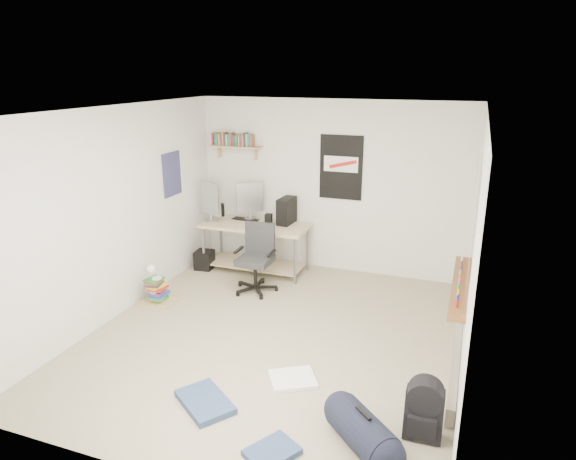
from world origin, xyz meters
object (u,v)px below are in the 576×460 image
(duffel_bag, at_px, (362,433))
(backpack, at_px, (424,414))
(book_stack, at_px, (157,291))
(office_chair, at_px, (255,257))
(desk, at_px, (256,247))

(duffel_bag, bearing_deg, backpack, 80.54)
(backpack, relative_size, book_stack, 0.94)
(office_chair, height_order, backpack, office_chair)
(backpack, xyz_separation_m, duffel_bag, (-0.43, -0.33, -0.06))
(backpack, bearing_deg, duffel_bag, -144.46)
(book_stack, bearing_deg, office_chair, 35.52)
(duffel_bag, xyz_separation_m, book_stack, (-3.07, 1.75, 0.01))
(desk, bearing_deg, backpack, -30.64)
(desk, relative_size, duffel_bag, 2.54)
(desk, bearing_deg, book_stack, -102.23)
(duffel_bag, relative_size, book_stack, 1.41)
(book_stack, bearing_deg, duffel_bag, -29.71)
(backpack, relative_size, duffel_bag, 0.67)
(book_stack, bearing_deg, desk, 62.18)
(desk, distance_m, office_chair, 0.76)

